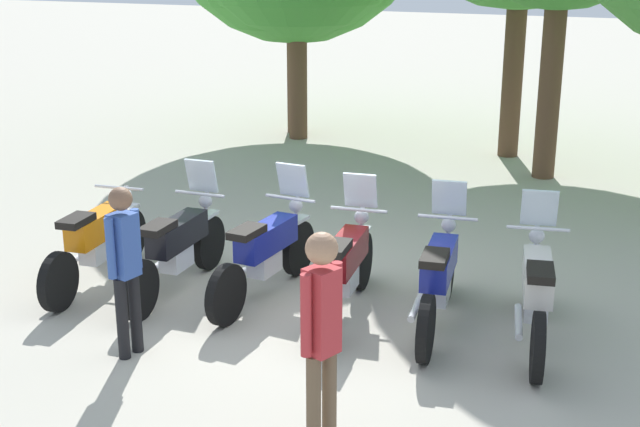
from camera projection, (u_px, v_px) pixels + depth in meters
ground_plane at (302, 307)px, 9.13m from camera, size 80.00×80.00×0.00m
motorcycle_0 at (97, 241)px, 9.65m from camera, size 0.62×2.19×0.99m
motorcycle_1 at (178, 247)px, 9.42m from camera, size 0.62×2.19×1.37m
motorcycle_2 at (266, 251)px, 9.28m from camera, size 0.62×2.19×1.37m
motorcycle_3 at (345, 267)px, 8.83m from camera, size 0.62×2.19×1.37m
motorcycle_4 at (438, 277)px, 8.56m from camera, size 0.62×2.19×1.37m
motorcycle_5 at (536, 291)px, 8.21m from camera, size 0.67×2.17×1.37m
person_0 at (125, 260)px, 7.80m from camera, size 0.25×0.41×1.64m
person_1 at (322, 328)px, 6.16m from camera, size 0.30×0.40×1.79m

